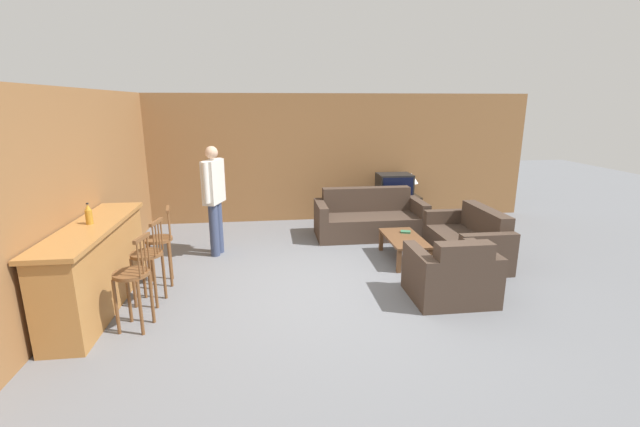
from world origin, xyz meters
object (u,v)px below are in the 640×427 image
bar_chair_far (160,245)px  loveseat_right (468,242)px  bar_chair_mid (148,260)px  book_on_table (406,232)px  coffee_table (404,241)px  bar_chair_near (133,281)px  tv_unit (393,209)px  table_lamp (411,179)px  person_by_window (214,195)px  bottle (89,214)px  tv (394,185)px  armchair_near (452,276)px  couch_far (369,220)px

bar_chair_far → loveseat_right: size_ratio=0.69×
bar_chair_mid → book_on_table: bearing=19.4°
bar_chair_far → coffee_table: bearing=7.6°
bar_chair_near → bar_chair_mid: 0.62m
book_on_table → loveseat_right: bearing=-20.7°
bar_chair_mid → tv_unit: bar_chair_mid is taller
bar_chair_near → table_lamp: (4.41, 3.89, 0.34)m
coffee_table → person_by_window: 3.09m
coffee_table → bottle: bearing=-166.1°
coffee_table → bar_chair_mid: bearing=-163.4°
bar_chair_mid → coffee_table: 3.73m
bar_chair_mid → tv: size_ratio=1.56×
armchair_near → tv_unit: 3.65m
couch_far → armchair_near: (0.39, -2.76, 0.00)m
bar_chair_near → tv: size_ratio=1.56×
tv → table_lamp: table_lamp is taller
couch_far → person_by_window: size_ratio=1.13×
tv → table_lamp: 0.37m
person_by_window → tv_unit: bearing=24.3°
table_lamp → person_by_window: (-3.79, -1.55, 0.10)m
bottle → person_by_window: 2.10m
coffee_table → tv_unit: 2.26m
coffee_table → tv: 2.31m
bar_chair_mid → armchair_near: bar_chair_mid is taller
table_lamp → person_by_window: size_ratio=0.26×
bottle → bar_chair_near: bearing=-46.3°
bottle → loveseat_right: bearing=10.1°
tv_unit → book_on_table: tv_unit is taller
bar_chair_near → coffee_table: 3.95m
person_by_window → loveseat_right: bearing=-11.0°
couch_far → coffee_table: 1.36m
couch_far → person_by_window: (-2.71, -0.68, 0.69)m
loveseat_right → person_by_window: bearing=169.0°
armchair_near → loveseat_right: bearing=56.9°
bar_chair_near → tv: bearing=43.8°
bottle → bar_chair_far: bearing=42.4°
bar_chair_mid → loveseat_right: size_ratio=0.69×
armchair_near → tv_unit: (0.33, 3.64, -0.03)m
book_on_table → bottle: bearing=-163.5°
bar_chair_far → table_lamp: bar_chair_far is taller
couch_far → bottle: bearing=-149.0°
coffee_table → tv: tv is taller
loveseat_right → coffee_table: loveseat_right is taller
tv_unit → loveseat_right: bearing=-77.4°
bar_chair_near → table_lamp: bearing=41.4°
loveseat_right → coffee_table: (-1.01, 0.11, 0.02)m
couch_far → bar_chair_near: bearing=-137.8°
loveseat_right → person_by_window: size_ratio=0.87×
tv_unit → bottle: bottle is taller
bar_chair_near → book_on_table: (3.66, 1.91, -0.17)m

